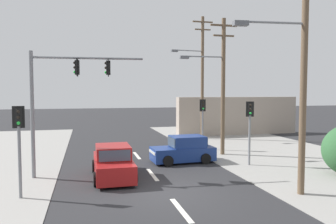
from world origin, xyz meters
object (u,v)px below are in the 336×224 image
at_px(utility_pole_foreground_right, 301,68).
at_px(pedestal_signal_far_median, 203,116).
at_px(traffic_signal_mast, 61,91).
at_px(pedestal_signal_right_kerb, 250,122).
at_px(hatchback_oncoming_mid, 184,150).
at_px(pedestal_signal_left_kerb, 19,136).
at_px(utility_pole_background_right, 201,74).
at_px(sedan_crossing_left, 113,163).
at_px(utility_pole_midground_right, 221,82).

xyz_separation_m(utility_pole_foreground_right, pedestal_signal_far_median, (-0.15, 10.50, -2.62)).
relative_size(traffic_signal_mast, pedestal_signal_right_kerb, 1.69).
relative_size(utility_pole_foreground_right, hatchback_oncoming_mid, 2.53).
bearing_deg(pedestal_signal_far_median, pedestal_signal_left_kerb, -141.55).
relative_size(utility_pole_background_right, pedestal_signal_left_kerb, 2.96).
relative_size(traffic_signal_mast, sedan_crossing_left, 1.41).
distance_m(utility_pole_background_right, pedestal_signal_left_kerb, 18.47).
xyz_separation_m(utility_pole_midground_right, pedestal_signal_right_kerb, (0.32, -3.27, -2.32)).
height_order(pedestal_signal_left_kerb, sedan_crossing_left, pedestal_signal_left_kerb).
bearing_deg(utility_pole_foreground_right, pedestal_signal_left_kerb, 168.32).
distance_m(utility_pole_midground_right, traffic_signal_mast, 10.20).
distance_m(utility_pole_foreground_right, hatchback_oncoming_mid, 8.55).
xyz_separation_m(pedestal_signal_far_median, sedan_crossing_left, (-6.76, -6.09, -1.71)).
bearing_deg(pedestal_signal_far_median, hatchback_oncoming_mid, -124.41).
xyz_separation_m(pedestal_signal_right_kerb, pedestal_signal_left_kerb, (-11.27, -3.01, 0.00)).
distance_m(utility_pole_background_right, pedestal_signal_right_kerb, 10.99).
xyz_separation_m(utility_pole_background_right, pedestal_signal_left_kerb, (-12.20, -13.48, -3.22)).
bearing_deg(hatchback_oncoming_mid, sedan_crossing_left, -149.98).
bearing_deg(pedestal_signal_left_kerb, traffic_signal_mast, 65.70).
relative_size(traffic_signal_mast, pedestal_signal_far_median, 1.69).
xyz_separation_m(pedestal_signal_right_kerb, sedan_crossing_left, (-7.57, -0.79, -1.71)).
height_order(utility_pole_foreground_right, utility_pole_background_right, utility_pole_background_right).
bearing_deg(pedestal_signal_right_kerb, hatchback_oncoming_mid, 152.82).
height_order(utility_pole_foreground_right, traffic_signal_mast, utility_pole_foreground_right).
bearing_deg(utility_pole_midground_right, pedestal_signal_right_kerb, -84.43).
bearing_deg(sedan_crossing_left, utility_pole_midground_right, 29.27).
distance_m(pedestal_signal_right_kerb, pedestal_signal_left_kerb, 11.67).
relative_size(utility_pole_midground_right, pedestal_signal_far_median, 2.46).
bearing_deg(hatchback_oncoming_mid, utility_pole_background_right, 64.35).
bearing_deg(traffic_signal_mast, pedestal_signal_far_median, 30.39).
relative_size(utility_pole_midground_right, traffic_signal_mast, 1.46).
bearing_deg(pedestal_signal_right_kerb, utility_pole_foreground_right, -97.25).
bearing_deg(utility_pole_midground_right, traffic_signal_mast, -160.90).
relative_size(utility_pole_midground_right, utility_pole_background_right, 0.83).
relative_size(pedestal_signal_left_kerb, pedestal_signal_far_median, 1.00).
bearing_deg(pedestal_signal_left_kerb, pedestal_signal_far_median, 38.45).
distance_m(pedestal_signal_left_kerb, pedestal_signal_far_median, 13.36).
height_order(pedestal_signal_left_kerb, pedestal_signal_far_median, same).
relative_size(utility_pole_background_right, pedestal_signal_right_kerb, 2.96).
bearing_deg(traffic_signal_mast, utility_pole_midground_right, 19.10).
height_order(traffic_signal_mast, sedan_crossing_left, traffic_signal_mast).
bearing_deg(utility_pole_background_right, sedan_crossing_left, -127.07).
height_order(utility_pole_foreground_right, hatchback_oncoming_mid, utility_pole_foreground_right).
distance_m(utility_pole_midground_right, hatchback_oncoming_mid, 5.25).
distance_m(traffic_signal_mast, pedestal_signal_right_kerb, 10.09).
distance_m(utility_pole_background_right, traffic_signal_mast, 15.20).
bearing_deg(pedestal_signal_left_kerb, utility_pole_midground_right, 29.85).
relative_size(pedestal_signal_right_kerb, pedestal_signal_left_kerb, 1.00).
height_order(pedestal_signal_right_kerb, sedan_crossing_left, pedestal_signal_right_kerb).
distance_m(utility_pole_foreground_right, utility_pole_midground_right, 8.49).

